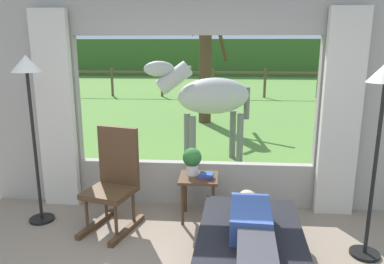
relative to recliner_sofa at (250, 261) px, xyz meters
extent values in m
cube|color=#9E998E|center=(-2.61, 1.61, 1.06)|extent=(1.15, 0.12, 2.55)
cube|color=#9E998E|center=(1.44, 1.61, 1.06)|extent=(1.15, 0.12, 2.55)
cube|color=#9E998E|center=(-0.58, 1.61, 0.06)|extent=(2.90, 0.12, 0.55)
cube|color=#9E998E|center=(-0.58, 1.61, 2.11)|extent=(2.90, 0.12, 0.45)
cube|color=beige|center=(-2.27, 1.47, 0.98)|extent=(0.44, 0.10, 2.40)
cube|color=beige|center=(1.11, 1.47, 0.98)|extent=(0.44, 0.10, 2.40)
cube|color=#568438|center=(-0.58, 12.51, -0.21)|extent=(36.00, 21.68, 0.02)
cube|color=#3A6328|center=(-0.58, 22.35, 0.98)|extent=(36.00, 2.00, 2.40)
cube|color=black|center=(0.00, 0.00, 0.11)|extent=(0.99, 1.75, 0.18)
cube|color=#334C8C|center=(0.00, 0.15, 0.31)|extent=(0.37, 0.62, 0.22)
cube|color=#333338|center=(0.00, -0.45, 0.29)|extent=(0.32, 0.69, 0.18)
sphere|color=tan|center=(0.00, 0.54, 0.31)|extent=(0.20, 0.20, 0.20)
cube|color=#4C331E|center=(-1.45, 0.84, 0.22)|extent=(0.59, 0.59, 0.06)
cube|color=#4C331E|center=(-1.39, 1.04, 0.56)|extent=(0.48, 0.19, 0.68)
cube|color=#4C331E|center=(-1.64, 0.89, -0.19)|extent=(0.24, 0.67, 0.06)
cube|color=#4C331E|center=(-1.26, 0.78, -0.19)|extent=(0.24, 0.67, 0.06)
cylinder|color=#4C331E|center=(-1.67, 0.71, 0.02)|extent=(0.04, 0.04, 0.38)
cylinder|color=#4C331E|center=(-1.33, 0.62, 0.02)|extent=(0.04, 0.04, 0.38)
cylinder|color=#4C331E|center=(-1.57, 1.06, 0.02)|extent=(0.04, 0.04, 0.38)
cylinder|color=#4C331E|center=(-1.23, 0.96, 0.02)|extent=(0.04, 0.04, 0.38)
cube|color=#4C331E|center=(-0.51, 1.18, 0.29)|extent=(0.44, 0.44, 0.03)
cylinder|color=#4C331E|center=(-0.68, 1.01, 0.03)|extent=(0.04, 0.04, 0.49)
cylinder|color=#4C331E|center=(-0.34, 1.01, 0.03)|extent=(0.04, 0.04, 0.49)
cylinder|color=#4C331E|center=(-0.68, 1.35, 0.03)|extent=(0.04, 0.04, 0.49)
cylinder|color=#4C331E|center=(-0.34, 1.35, 0.03)|extent=(0.04, 0.04, 0.49)
cylinder|color=silver|center=(-0.59, 1.24, 0.36)|extent=(0.14, 0.14, 0.12)
sphere|color=#2D6B2D|center=(-0.59, 1.24, 0.51)|extent=(0.22, 0.22, 0.22)
cube|color=#59336B|center=(-0.43, 1.13, 0.32)|extent=(0.18, 0.13, 0.03)
cube|color=#23478C|center=(-0.42, 1.12, 0.35)|extent=(0.17, 0.14, 0.03)
cylinder|color=black|center=(-2.32, 0.99, -0.20)|extent=(0.28, 0.28, 0.03)
cylinder|color=black|center=(-2.32, 0.99, 0.64)|extent=(0.04, 0.04, 1.71)
cone|color=white|center=(-2.32, 0.99, 1.58)|extent=(0.32, 0.32, 0.18)
cylinder|color=black|center=(1.15, 0.53, -0.20)|extent=(0.28, 0.28, 0.03)
cylinder|color=black|center=(1.15, 0.53, 0.62)|extent=(0.04, 0.04, 1.67)
ellipsoid|color=#B2B2AD|center=(-0.38, 3.27, 0.95)|extent=(1.36, 0.97, 0.60)
cylinder|color=#B2B2AD|center=(-1.02, 3.03, 1.26)|extent=(0.65, 0.46, 0.53)
ellipsoid|color=#B2B2AD|center=(-1.24, 2.94, 1.41)|extent=(0.52, 0.36, 0.24)
cube|color=slate|center=(-0.94, 3.06, 1.29)|extent=(0.43, 0.23, 0.32)
cylinder|color=slate|center=(0.18, 3.49, 0.80)|extent=(0.13, 0.13, 0.55)
cylinder|color=slate|center=(-0.72, 2.97, 0.23)|extent=(0.11, 0.11, 0.85)
cylinder|color=slate|center=(-0.83, 3.27, 0.23)|extent=(0.11, 0.11, 0.85)
cylinder|color=slate|center=(0.07, 3.28, 0.23)|extent=(0.11, 0.11, 0.85)
cylinder|color=slate|center=(-0.05, 3.57, 0.23)|extent=(0.11, 0.11, 0.85)
cylinder|color=#4C3823|center=(-0.68, 6.65, 1.29)|extent=(0.32, 0.32, 2.98)
cylinder|color=#47331E|center=(-0.59, 7.11, 2.50)|extent=(1.05, 0.30, 0.98)
cylinder|color=#47331E|center=(-0.27, 6.53, 1.86)|extent=(0.35, 0.88, 0.98)
cylinder|color=#47331E|center=(-0.89, 6.38, 2.66)|extent=(0.61, 0.50, 0.81)
cylinder|color=brown|center=(-8.58, 11.50, 0.35)|extent=(0.10, 0.10, 1.10)
cylinder|color=brown|center=(-6.58, 11.50, 0.35)|extent=(0.10, 0.10, 1.10)
cylinder|color=brown|center=(-4.58, 11.50, 0.35)|extent=(0.10, 0.10, 1.10)
cylinder|color=brown|center=(-2.58, 11.50, 0.35)|extent=(0.10, 0.10, 1.10)
cylinder|color=brown|center=(-0.58, 11.50, 0.35)|extent=(0.10, 0.10, 1.10)
cylinder|color=brown|center=(1.42, 11.50, 0.35)|extent=(0.10, 0.10, 1.10)
cylinder|color=brown|center=(3.42, 11.50, 0.35)|extent=(0.10, 0.10, 1.10)
cylinder|color=brown|center=(5.42, 11.50, 0.35)|extent=(0.10, 0.10, 1.10)
cube|color=brown|center=(-0.58, 11.50, 0.75)|extent=(16.00, 0.06, 0.08)
camera|label=1|loc=(-0.27, -2.76, 1.76)|focal=34.15mm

